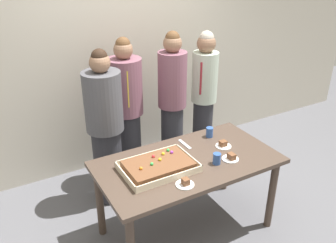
# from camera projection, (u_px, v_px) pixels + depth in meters

# --- Properties ---
(ground_plane) EXTENTS (12.00, 12.00, 0.00)m
(ground_plane) POSITION_uv_depth(u_px,v_px,m) (186.00, 228.00, 3.48)
(ground_plane) COLOR #5B5B60
(interior_back_panel) EXTENTS (8.00, 0.12, 3.00)m
(interior_back_panel) POSITION_uv_depth(u_px,v_px,m) (115.00, 43.00, 4.08)
(interior_back_panel) COLOR beige
(interior_back_panel) RESTS_ON ground_plane
(party_table) EXTENTS (1.62, 0.87, 0.78)m
(party_table) POSITION_uv_depth(u_px,v_px,m) (188.00, 170.00, 3.18)
(party_table) COLOR #47382D
(party_table) RESTS_ON ground_plane
(sheet_cake) EXTENTS (0.62, 0.43, 0.10)m
(sheet_cake) POSITION_uv_depth(u_px,v_px,m) (158.00, 166.00, 2.99)
(sheet_cake) COLOR beige
(sheet_cake) RESTS_ON party_table
(plated_slice_near_left) EXTENTS (0.15, 0.15, 0.06)m
(plated_slice_near_left) POSITION_uv_depth(u_px,v_px,m) (223.00, 145.00, 3.35)
(plated_slice_near_left) COLOR white
(plated_slice_near_left) RESTS_ON party_table
(plated_slice_near_right) EXTENTS (0.15, 0.15, 0.06)m
(plated_slice_near_right) POSITION_uv_depth(u_px,v_px,m) (185.00, 183.00, 2.80)
(plated_slice_near_right) COLOR white
(plated_slice_near_right) RESTS_ON party_table
(plated_slice_far_left) EXTENTS (0.15, 0.15, 0.06)m
(plated_slice_far_left) POSITION_uv_depth(u_px,v_px,m) (231.00, 158.00, 3.14)
(plated_slice_far_left) COLOR white
(plated_slice_far_left) RESTS_ON party_table
(drink_cup_nearest) EXTENTS (0.07, 0.07, 0.10)m
(drink_cup_nearest) POSITION_uv_depth(u_px,v_px,m) (210.00, 132.00, 3.52)
(drink_cup_nearest) COLOR #2D5199
(drink_cup_nearest) RESTS_ON party_table
(drink_cup_middle) EXTENTS (0.07, 0.07, 0.10)m
(drink_cup_middle) POSITION_uv_depth(u_px,v_px,m) (217.00, 159.00, 3.07)
(drink_cup_middle) COLOR #2D5199
(drink_cup_middle) RESTS_ON party_table
(cake_server_utensil) EXTENTS (0.03, 0.20, 0.01)m
(cake_server_utensil) POSITION_uv_depth(u_px,v_px,m) (185.00, 144.00, 3.40)
(cake_server_utensil) COLOR silver
(cake_server_utensil) RESTS_ON party_table
(person_serving_front) EXTENTS (0.32, 0.32, 1.73)m
(person_serving_front) POSITION_uv_depth(u_px,v_px,m) (172.00, 105.00, 3.98)
(person_serving_front) COLOR #28282D
(person_serving_front) RESTS_ON ground_plane
(person_green_shirt_behind) EXTENTS (0.38, 0.38, 1.66)m
(person_green_shirt_behind) POSITION_uv_depth(u_px,v_px,m) (105.00, 128.00, 3.56)
(person_green_shirt_behind) COLOR #28282D
(person_green_shirt_behind) RESTS_ON ground_plane
(person_striped_tie_right) EXTENTS (0.31, 0.31, 1.66)m
(person_striped_tie_right) POSITION_uv_depth(u_px,v_px,m) (204.00, 96.00, 4.27)
(person_striped_tie_right) COLOR #28282D
(person_striped_tie_right) RESTS_ON ground_plane
(person_far_right_suit) EXTENTS (0.37, 0.37, 1.68)m
(person_far_right_suit) POSITION_uv_depth(u_px,v_px,m) (127.00, 111.00, 3.92)
(person_far_right_suit) COLOR #28282D
(person_far_right_suit) RESTS_ON ground_plane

